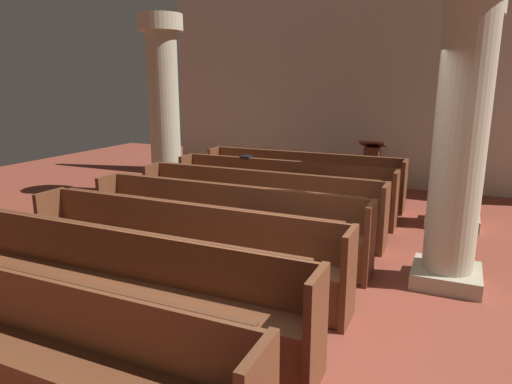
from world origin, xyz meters
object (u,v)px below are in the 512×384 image
Objects in this scene: pew_row_1 at (282,187)px; pew_row_5 at (115,281)px; pew_row_4 at (180,245)px; pew_row_6 at (13,339)px; pew_row_0 at (301,176)px; pillar_aisle_side at (463,111)px; hymn_book at (247,157)px; pillar_aisle_rear at (462,124)px; pew_row_3 at (224,219)px; pillar_far_side at (164,104)px; pew_row_2 at (257,201)px; lectern at (371,172)px.

pew_row_1 and pew_row_5 have the same top height.
pew_row_4 and pew_row_6 have the same top height.
pew_row_0 is 1.10× the size of pillar_aisle_side.
hymn_book is (-0.74, 5.28, 0.43)m from pew_row_6.
pillar_aisle_rear is at bearing -30.00° from hymn_book.
pew_row_3 is 2.38m from hymn_book.
pillar_far_side is 2.05m from hymn_book.
pew_row_2 and pew_row_5 have the same top height.
pew_row_0 is 1.10× the size of pillar_aisle_rear.
pew_row_3 is 1.02m from pew_row_4.
pew_row_0 is 1.00× the size of pew_row_2.
pew_row_0 is 1.10× the size of pillar_far_side.
lectern is at bearing 135.72° from pillar_aisle_side.
pillar_aisle_side is 1.00× the size of pillar_aisle_rear.
pew_row_4 is 1.10× the size of pillar_aisle_side.
pillar_aisle_side is at bearing 44.92° from pew_row_3.
pew_row_0 is at bearing 170.93° from pillar_aisle_side.
pew_row_4 is 4.68m from pillar_aisle_side.
pew_row_0 is at bearing 12.84° from pillar_far_side.
pillar_aisle_rear reaches higher than pew_row_2.
pew_row_5 is 1.10× the size of pillar_aisle_rear.
hymn_book reaches higher than pew_row_6.
pew_row_1 is 3.44× the size of lectern.
pew_row_5 is at bearing -138.81° from pillar_aisle_rear.
pillar_aisle_side reaches higher than hymn_book.
pew_row_2 is 3.32m from lectern.
pillar_aisle_rear is at bearing -22.72° from pillar_far_side.
pillar_aisle_rear is 15.95× the size of hymn_book.
pillar_far_side is at bearing 170.62° from pew_row_1.
lectern reaches higher than pew_row_5.
pew_row_2 is 3.44× the size of lectern.
pew_row_5 is at bearing -99.86° from lectern.
pew_row_4 is at bearing 90.00° from pew_row_6.
pew_row_3 is 1.00× the size of pew_row_4.
pillar_far_side reaches higher than pew_row_3.
hymn_book reaches higher than pew_row_2.
pew_row_0 is 1.00× the size of pew_row_5.
pillar_aisle_side reaches higher than pew_row_4.
pew_row_1 is 1.00× the size of pew_row_2.
hymn_book reaches higher than pew_row_0.
hymn_book is (-0.74, 3.24, 0.43)m from pew_row_4.
pew_row_5 is 1.00× the size of pew_row_6.
pew_row_3 is (0.00, -1.02, 0.00)m from pew_row_2.
pillar_aisle_side is at bearing -44.28° from lectern.
pew_row_1 is 1.10× the size of pillar_far_side.
pew_row_6 is 5.35m from hymn_book.
hymn_book is at bearing 108.34° from pew_row_3.
pew_row_2 is 1.48m from hymn_book.
hymn_book is (-0.74, -0.83, 0.43)m from pew_row_0.
pillar_aisle_rear reaches higher than pew_row_0.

